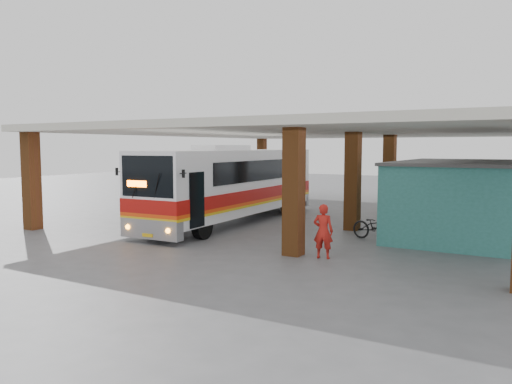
{
  "coord_description": "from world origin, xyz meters",
  "views": [
    {
      "loc": [
        10.31,
        -18.2,
        3.7
      ],
      "look_at": [
        -0.22,
        0.0,
        1.79
      ],
      "focal_mm": 35.0,
      "sensor_mm": 36.0,
      "label": 1
    }
  ],
  "objects_px": {
    "motorcycle": "(377,226)",
    "red_chair": "(424,211)",
    "coach_bus": "(234,184)",
    "pedestrian": "(323,231)"
  },
  "relations": [
    {
      "from": "motorcycle",
      "to": "red_chair",
      "type": "xyz_separation_m",
      "value": [
        0.25,
        7.75,
        -0.23
      ]
    },
    {
      "from": "coach_bus",
      "to": "pedestrian",
      "type": "relative_size",
      "value": 7.18
    },
    {
      "from": "pedestrian",
      "to": "coach_bus",
      "type": "bearing_deg",
      "value": -46.61
    },
    {
      "from": "motorcycle",
      "to": "red_chair",
      "type": "height_order",
      "value": "motorcycle"
    },
    {
      "from": "motorcycle",
      "to": "red_chair",
      "type": "relative_size",
      "value": 2.94
    },
    {
      "from": "motorcycle",
      "to": "red_chair",
      "type": "distance_m",
      "value": 7.76
    },
    {
      "from": "coach_bus",
      "to": "red_chair",
      "type": "relative_size",
      "value": 17.85
    },
    {
      "from": "pedestrian",
      "to": "red_chair",
      "type": "height_order",
      "value": "pedestrian"
    },
    {
      "from": "coach_bus",
      "to": "red_chair",
      "type": "bearing_deg",
      "value": 38.06
    },
    {
      "from": "coach_bus",
      "to": "red_chair",
      "type": "xyz_separation_m",
      "value": [
        7.73,
        6.56,
        -1.54
      ]
    }
  ]
}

